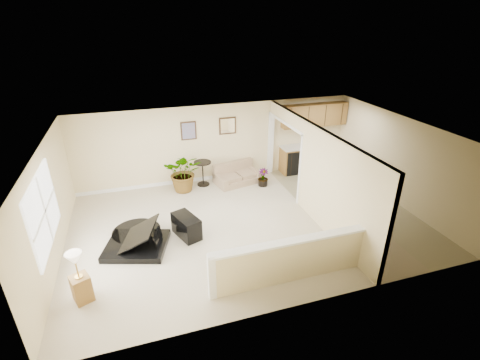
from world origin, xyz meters
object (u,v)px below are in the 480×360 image
object	(u,v)px
piano	(132,226)
accent_table	(203,170)
small_plant	(263,179)
piano_bench	(186,226)
loveseat	(237,173)
lamp_stand	(80,281)
palm_plant	(184,172)

from	to	relation	value
piano	accent_table	xyz separation A→B (m)	(2.24, 2.75, -0.04)
small_plant	piano_bench	bearing A→B (deg)	-143.54
loveseat	lamp_stand	distance (m)	6.02
accent_table	lamp_stand	bearing A→B (deg)	-127.29
small_plant	lamp_stand	size ratio (longest dim) A/B	0.52
piano	accent_table	world-z (taller)	piano
loveseat	accent_table	world-z (taller)	loveseat
accent_table	palm_plant	distance (m)	0.67
piano	palm_plant	distance (m)	3.00
loveseat	accent_table	distance (m)	1.14
piano_bench	small_plant	size ratio (longest dim) A/B	1.43
small_plant	lamp_stand	distance (m)	6.25
piano	accent_table	size ratio (longest dim) A/B	2.38
palm_plant	lamp_stand	xyz separation A→B (m)	(-2.63, -4.05, -0.15)
piano_bench	accent_table	size ratio (longest dim) A/B	1.03
piano_bench	lamp_stand	size ratio (longest dim) A/B	0.74
lamp_stand	accent_table	bearing A→B (deg)	52.71
loveseat	small_plant	bearing A→B (deg)	-48.02
palm_plant	loveseat	bearing A→B (deg)	2.99
loveseat	palm_plant	bearing A→B (deg)	170.19
piano_bench	lamp_stand	xyz separation A→B (m)	(-2.26, -1.56, 0.19)
small_plant	piano	bearing A→B (deg)	-152.54
palm_plant	accent_table	bearing A→B (deg)	19.45
loveseat	lamp_stand	bearing A→B (deg)	-149.28
accent_table	lamp_stand	world-z (taller)	lamp_stand
piano	small_plant	bearing A→B (deg)	44.92
piano	piano_bench	size ratio (longest dim) A/B	2.31
piano	lamp_stand	xyz separation A→B (m)	(-1.01, -1.53, -0.08)
loveseat	palm_plant	distance (m)	1.76
accent_table	palm_plant	xyz separation A→B (m)	(-0.62, -0.22, 0.10)
small_plant	lamp_stand	world-z (taller)	lamp_stand
loveseat	accent_table	xyz separation A→B (m)	(-1.11, 0.13, 0.20)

